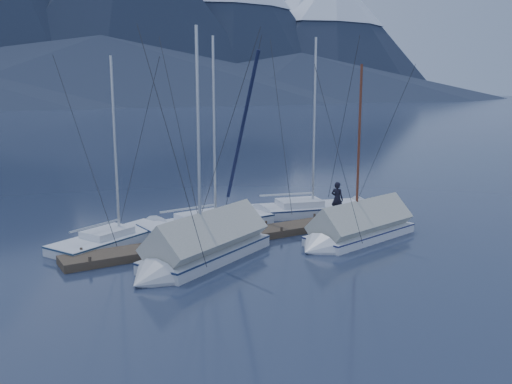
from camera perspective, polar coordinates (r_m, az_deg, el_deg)
ground at (r=24.33m, az=2.43°, el=-5.86°), size 1000.00×1000.00×0.00m
dock at (r=25.92m, az=0.00°, el=-4.54°), size 18.00×1.50×0.54m
mooring_posts at (r=25.62m, az=-0.96°, el=-4.18°), size 15.12×1.52×0.35m
sailboat_open_left at (r=26.31m, az=-13.39°, el=-4.49°), size 7.14×4.82×9.24m
sailboat_open_mid at (r=28.12m, az=-3.32°, el=-3.18°), size 8.04×3.38×10.43m
sailboat_open_right at (r=31.12m, az=6.93°, el=-1.87°), size 8.37×4.24×10.66m
sailboat_covered_near at (r=25.70m, az=10.27°, el=-4.08°), size 7.16×3.47×8.94m
sailboat_covered_far at (r=22.21m, az=-6.09°, el=-6.19°), size 7.55×5.16×10.28m
person at (r=28.88m, az=8.54°, el=-0.73°), size 0.67×0.79×1.84m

